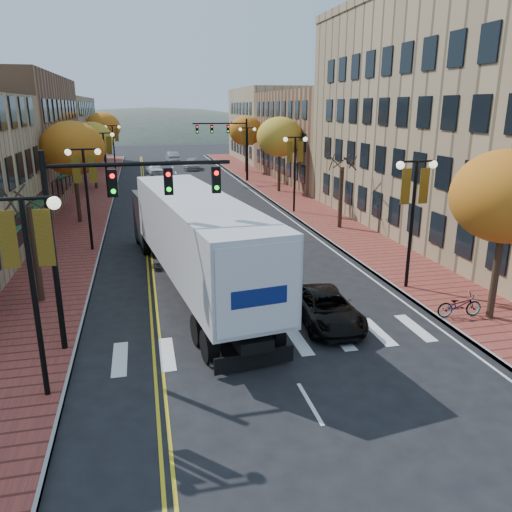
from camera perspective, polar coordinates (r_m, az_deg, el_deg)
ground at (r=16.89m, az=3.93°, el=-12.83°), size 200.00×200.00×0.00m
sidewalk_left at (r=47.48m, az=-18.41°, el=5.90°), size 4.00×85.00×0.15m
sidewalk_right at (r=49.11m, az=3.10°, el=7.07°), size 4.00×85.00×0.15m
building_left_far at (r=76.16m, az=-23.05°, el=12.78°), size 12.00×26.00×9.50m
building_right_near at (r=37.75m, az=25.17°, el=13.98°), size 15.00×28.00×15.00m
building_right_mid at (r=60.60m, az=9.54°, el=13.40°), size 15.00×24.00×10.00m
building_right_far at (r=81.36m, az=3.53°, el=14.74°), size 15.00×20.00×11.00m
tree_left_a at (r=23.31m, az=-23.87°, el=0.18°), size 0.28×0.28×4.20m
tree_left_b at (r=38.41m, az=-20.22°, el=11.46°), size 4.48×4.48×7.21m
tree_left_c at (r=54.32m, az=-18.23°, el=12.50°), size 4.16×4.16×6.69m
tree_left_d at (r=72.22m, az=-17.10°, el=13.89°), size 4.61×4.61×7.42m
tree_right_a at (r=21.13m, az=26.74°, el=6.06°), size 4.16×4.16×6.69m
tree_right_b at (r=35.23m, az=9.66°, el=6.59°), size 0.28×0.28×4.20m
tree_right_c at (r=49.93m, az=2.71°, el=13.44°), size 4.48×4.48×7.21m
tree_right_d at (r=65.48m, az=-1.16°, el=14.10°), size 4.35×4.35×7.00m
lamp_left_a at (r=14.92m, az=-24.47°, el=-0.48°), size 1.96×0.36×6.05m
lamp_left_b at (r=30.45m, az=-18.90°, el=8.26°), size 1.96×0.36×6.05m
lamp_left_c at (r=48.29m, az=-16.92°, el=11.27°), size 1.96×0.36×6.05m
lamp_left_d at (r=66.22m, az=-16.00°, el=12.65°), size 1.96×0.36×6.05m
lamp_right_a at (r=23.63m, az=17.58°, el=6.15°), size 1.96×0.36×6.05m
lamp_right_b at (r=40.04m, az=4.48°, el=10.93°), size 1.96×0.36×6.05m
lamp_right_c at (r=57.41m, az=-0.98°, el=12.73°), size 1.96×0.36×6.05m
traffic_mast_near at (r=17.39m, az=-16.35°, el=4.79°), size 6.10×0.35×7.00m
traffic_mast_far at (r=56.98m, az=-3.02°, el=13.32°), size 6.10×0.34×7.00m
semi_truck at (r=23.48m, az=-7.56°, el=2.68°), size 5.39×18.52×4.57m
navy_sedan at (r=20.05m, az=-2.50°, el=-5.47°), size 1.92×4.64×1.49m
black_suv at (r=20.06m, az=8.01°, el=-5.93°), size 2.26×4.69×1.29m
car_far_white at (r=65.12m, az=-11.46°, el=9.74°), size 2.10×4.44×1.47m
car_far_silver at (r=69.85m, az=-7.36°, el=10.37°), size 2.52×5.12×1.43m
car_far_oncoming at (r=79.72m, az=-9.54°, el=11.11°), size 2.05×4.90×1.58m
bicycle at (r=21.79m, az=22.23°, el=-5.22°), size 1.90×0.79×0.98m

